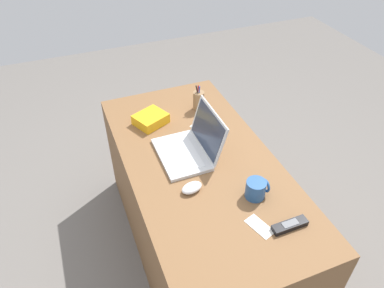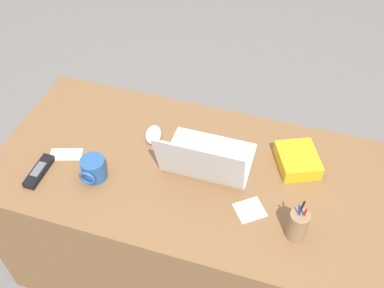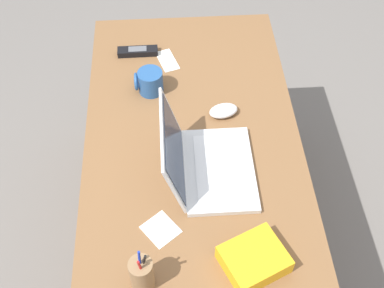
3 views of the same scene
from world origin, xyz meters
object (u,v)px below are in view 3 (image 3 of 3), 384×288
at_px(coffee_mug_white, 150,82).
at_px(cordless_phone, 138,51).
at_px(laptop, 204,163).
at_px(pen_holder, 142,274).
at_px(computer_mouse, 223,111).
at_px(snack_bag, 254,259).

relative_size(coffee_mug_white, cordless_phone, 0.65).
xyz_separation_m(laptop, pen_holder, (-0.36, 0.19, 0.01)).
bearing_deg(coffee_mug_white, cordless_phone, 12.64).
height_order(computer_mouse, coffee_mug_white, coffee_mug_white).
relative_size(coffee_mug_white, snack_bag, 0.61).
bearing_deg(snack_bag, computer_mouse, 2.53).
relative_size(cordless_phone, snack_bag, 0.94).
relative_size(computer_mouse, coffee_mug_white, 1.00).
height_order(laptop, cordless_phone, laptop).
height_order(laptop, pen_holder, laptop).
distance_m(computer_mouse, cordless_phone, 0.45).
bearing_deg(coffee_mug_white, snack_bag, -158.36).
xyz_separation_m(computer_mouse, cordless_phone, (0.34, 0.30, -0.01)).
height_order(pen_holder, snack_bag, pen_holder).
relative_size(pen_holder, snack_bag, 0.98).
height_order(computer_mouse, snack_bag, snack_bag).
height_order(cordless_phone, pen_holder, pen_holder).
bearing_deg(laptop, cordless_phone, 20.07).
distance_m(computer_mouse, coffee_mug_white, 0.29).
distance_m(computer_mouse, pen_holder, 0.67).
bearing_deg(pen_holder, coffee_mug_white, -2.10).
bearing_deg(laptop, snack_bag, -161.00).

